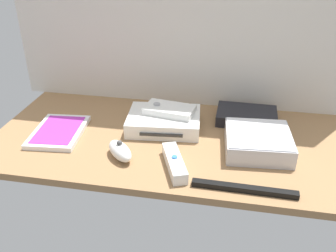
% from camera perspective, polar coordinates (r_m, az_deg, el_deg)
% --- Properties ---
extents(ground_plane, '(1.00, 0.48, 0.02)m').
position_cam_1_polar(ground_plane, '(1.05, 0.00, -2.39)').
color(ground_plane, '#936D47').
rests_on(ground_plane, ground).
extents(back_wall, '(1.10, 0.01, 0.64)m').
position_cam_1_polar(back_wall, '(1.16, 2.35, 18.19)').
color(back_wall, silver).
rests_on(back_wall, ground).
extents(game_console, '(0.22, 0.18, 0.04)m').
position_cam_1_polar(game_console, '(1.09, -0.63, 0.78)').
color(game_console, white).
rests_on(game_console, ground_plane).
extents(mini_computer, '(0.18, 0.18, 0.05)m').
position_cam_1_polar(mini_computer, '(1.01, 13.76, -2.37)').
color(mini_computer, silver).
rests_on(mini_computer, ground_plane).
extents(game_case, '(0.15, 0.20, 0.02)m').
position_cam_1_polar(game_case, '(1.11, -16.57, -0.84)').
color(game_case, white).
rests_on(game_case, ground_plane).
extents(network_router, '(0.18, 0.13, 0.03)m').
position_cam_1_polar(network_router, '(1.15, 12.05, 1.51)').
color(network_router, black).
rests_on(network_router, ground_plane).
extents(remote_wand, '(0.09, 0.15, 0.03)m').
position_cam_1_polar(remote_wand, '(0.92, 1.01, -5.70)').
color(remote_wand, white).
rests_on(remote_wand, ground_plane).
extents(remote_nunchuk, '(0.10, 0.10, 0.05)m').
position_cam_1_polar(remote_nunchuk, '(0.96, -7.43, -3.82)').
color(remote_nunchuk, white).
rests_on(remote_nunchuk, ground_plane).
extents(remote_classic_pad, '(0.15, 0.10, 0.02)m').
position_cam_1_polar(remote_classic_pad, '(1.08, 0.23, 2.54)').
color(remote_classic_pad, white).
rests_on(remote_classic_pad, game_console).
extents(sensor_bar, '(0.24, 0.02, 0.01)m').
position_cam_1_polar(sensor_bar, '(0.87, 11.71, -9.50)').
color(sensor_bar, black).
rests_on(sensor_bar, ground_plane).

